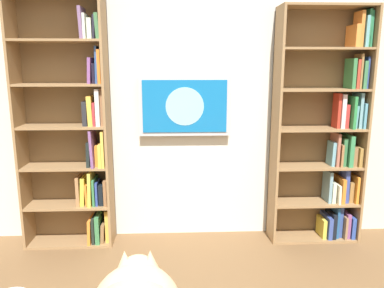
% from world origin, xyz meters
% --- Properties ---
extents(wall_back, '(4.52, 0.06, 2.70)m').
position_xyz_m(wall_back, '(0.00, -2.23, 1.35)').
color(wall_back, silver).
rests_on(wall_back, ground).
extents(bookshelf_left, '(0.82, 0.28, 2.13)m').
position_xyz_m(bookshelf_left, '(-1.25, -2.06, 0.99)').
color(bookshelf_left, '#937047').
rests_on(bookshelf_left, ground).
extents(bookshelf_right, '(0.79, 0.28, 2.20)m').
position_xyz_m(bookshelf_right, '(1.05, -2.06, 1.04)').
color(bookshelf_right, '#937047').
rests_on(bookshelf_right, ground).
extents(wall_mounted_tv, '(0.83, 0.07, 0.54)m').
position_xyz_m(wall_mounted_tv, '(0.08, -2.15, 1.27)').
color(wall_mounted_tv, '#B7B7BC').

